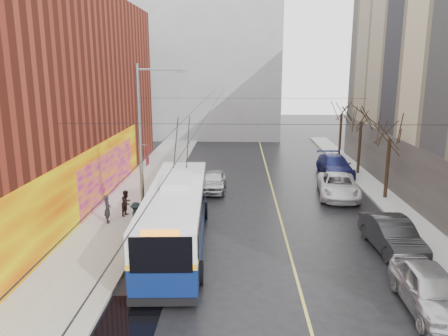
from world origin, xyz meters
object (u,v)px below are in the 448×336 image
object	(u,v)px
parked_car_c	(338,186)
pedestrian_b	(126,203)
tree_mid	(362,112)
pedestrian_c	(136,217)
parked_car_b	(392,235)
pedestrian_a	(108,209)
parked_car_d	(335,166)
tree_far	(342,106)
parked_car_a	(430,290)
tree_near	(391,127)
trolleybus	(176,215)
streetlight_pole	(143,143)
following_car	(214,181)

from	to	relation	value
parked_car_c	pedestrian_b	distance (m)	14.41
tree_mid	pedestrian_c	distance (m)	21.22
parked_car_b	pedestrian_c	xyz separation A→B (m)	(-13.01, 1.79, 0.15)
pedestrian_a	pedestrian_c	world-z (taller)	pedestrian_c
pedestrian_b	pedestrian_c	size ratio (longest dim) A/B	0.95
parked_car_b	parked_car_d	size ratio (longest dim) A/B	0.87
tree_mid	parked_car_c	world-z (taller)	tree_mid
tree_far	parked_car_a	size ratio (longest dim) A/B	1.37
tree_near	parked_car_b	bearing A→B (deg)	-106.06
pedestrian_a	pedestrian_b	size ratio (longest dim) A/B	1.04
tree_near	trolleybus	distance (m)	15.90
tree_mid	tree_far	world-z (taller)	tree_mid
trolleybus	parked_car_d	size ratio (longest dim) A/B	2.18
pedestrian_b	parked_car_b	bearing A→B (deg)	-90.81
tree_mid	streetlight_pole	bearing A→B (deg)	-139.35
parked_car_a	trolleybus	bearing A→B (deg)	152.57
tree_mid	pedestrian_b	distance (m)	20.60
streetlight_pole	tree_mid	bearing A→B (deg)	40.65
streetlight_pole	parked_car_b	distance (m)	13.54
parked_car_b	parked_car_d	bearing A→B (deg)	84.07
streetlight_pole	following_car	size ratio (longest dim) A/B	2.11
parked_car_a	pedestrian_a	size ratio (longest dim) A/B	2.96
streetlight_pole	tree_mid	distance (m)	19.96
streetlight_pole	tree_far	world-z (taller)	streetlight_pole
streetlight_pole	trolleybus	size ratio (longest dim) A/B	0.72
parked_car_b	following_car	bearing A→B (deg)	127.71
tree_near	tree_mid	xyz separation A→B (m)	(0.00, 7.00, 0.28)
parked_car_c	pedestrian_b	world-z (taller)	pedestrian_b
tree_far	parked_car_c	xyz separation A→B (m)	(-3.09, -13.49, -4.36)
parked_car_c	parked_car_b	bearing A→B (deg)	-79.83
tree_far	parked_car_b	bearing A→B (deg)	-96.27
pedestrian_b	pedestrian_c	xyz separation A→B (m)	(1.18, -2.55, 0.04)
streetlight_pole	following_car	world-z (taller)	streetlight_pole
pedestrian_a	tree_mid	bearing A→B (deg)	-68.88
parked_car_a	parked_car_c	distance (m)	14.52
tree_far	parked_car_b	world-z (taller)	tree_far
pedestrian_b	pedestrian_c	distance (m)	2.81
streetlight_pole	following_car	bearing A→B (deg)	66.98
trolleybus	parked_car_c	size ratio (longest dim) A/B	2.20
tree_near	tree_far	distance (m)	14.00
tree_near	pedestrian_a	xyz separation A→B (m)	(-17.44, -5.56, -4.01)
pedestrian_a	trolleybus	bearing A→B (deg)	-137.47
tree_near	pedestrian_b	size ratio (longest dim) A/B	4.11
pedestrian_a	parked_car_a	bearing A→B (deg)	-134.82
trolleybus	pedestrian_c	distance (m)	2.90
parked_car_a	pedestrian_a	distance (m)	16.81
following_car	pedestrian_a	world-z (taller)	pedestrian_a
tree_mid	trolleybus	distance (m)	20.51
parked_car_b	parked_car_d	world-z (taller)	parked_car_d
parked_car_d	pedestrian_c	size ratio (longest dim) A/B	3.49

